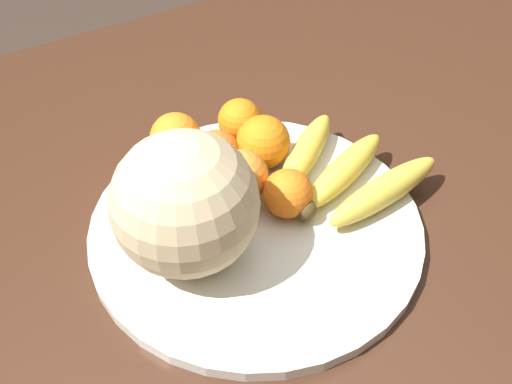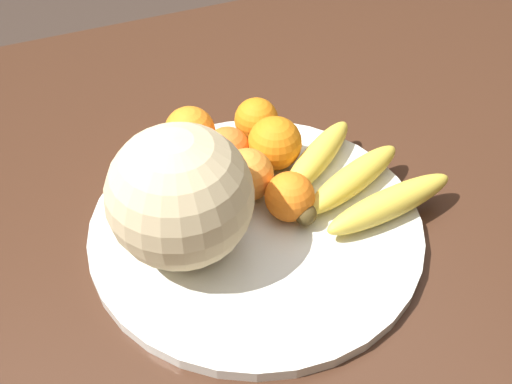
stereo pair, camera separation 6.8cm
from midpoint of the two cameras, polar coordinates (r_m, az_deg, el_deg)
name	(u,v)px [view 1 (the left image)]	position (r m, az deg, el deg)	size (l,w,h in m)	color
kitchen_table	(286,241)	(0.83, 0.49, -4.86)	(1.69, 1.08, 0.77)	#3D2316
fruit_bowl	(256,226)	(0.73, -2.70, -3.36)	(0.40, 0.40, 0.02)	silver
melon	(185,204)	(0.64, -9.85, -1.27)	(0.16, 0.16, 0.16)	beige
banana_bunch	(345,172)	(0.76, 5.93, 1.77)	(0.21, 0.20, 0.04)	#473819
orange_front_left	(262,142)	(0.77, -1.94, 4.62)	(0.07, 0.07, 0.07)	orange
orange_front_right	(176,138)	(0.79, -10.11, 4.95)	(0.07, 0.07, 0.07)	orange
orange_mid_center	(242,176)	(0.73, -4.04, 1.42)	(0.07, 0.07, 0.07)	orange
orange_back_left	(288,193)	(0.71, 0.30, -0.27)	(0.06, 0.06, 0.06)	orange
orange_back_right	(237,121)	(0.82, -4.26, 6.62)	(0.06, 0.06, 0.06)	orange
orange_top_small	(217,152)	(0.77, -6.31, 3.71)	(0.06, 0.06, 0.06)	orange
orange_side_extra	(182,170)	(0.75, -9.67, 2.00)	(0.07, 0.07, 0.07)	orange
produce_tag	(203,197)	(0.75, -7.69, -0.63)	(0.09, 0.06, 0.00)	white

